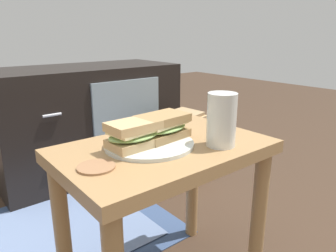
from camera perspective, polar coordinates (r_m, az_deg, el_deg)
name	(u,v)px	position (r m, az deg, el deg)	size (l,w,h in m)	color
side_table	(165,176)	(0.88, -0.61, -9.00)	(0.56, 0.36, 0.46)	#A37A4C
tv_cabinet	(88,120)	(1.78, -14.28, 1.07)	(0.96, 0.46, 0.58)	black
area_rug	(26,245)	(1.33, -24.26, -18.96)	(1.09, 0.67, 0.01)	#384C72
plate	(149,144)	(0.83, -3.45, -3.25)	(0.24, 0.24, 0.01)	silver
sandwich_front	(134,134)	(0.79, -6.21, -1.51)	(0.14, 0.10, 0.07)	tan
sandwich_back	(163,126)	(0.85, -0.98, -0.08)	(0.16, 0.11, 0.07)	#9E7A4C
beer_glass	(221,121)	(0.83, 9.63, 0.94)	(0.08, 0.08, 0.14)	silver
coaster	(96,167)	(0.72, -12.83, -7.21)	(0.08, 0.08, 0.01)	#996B47
paper_bag	(182,148)	(1.61, 2.59, -4.03)	(0.24, 0.21, 0.37)	tan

